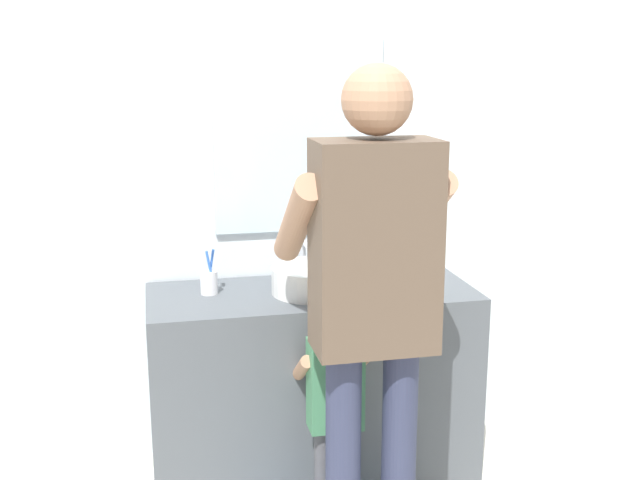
# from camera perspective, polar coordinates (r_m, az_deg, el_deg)

# --- Properties ---
(back_wall) EXTENTS (4.40, 0.10, 2.70)m
(back_wall) POSITION_cam_1_polar(r_m,az_deg,el_deg) (3.37, -1.74, 6.72)
(back_wall) COLOR silver
(back_wall) RESTS_ON ground
(vanity_cabinet) EXTENTS (1.34, 0.54, 0.80)m
(vanity_cabinet) POSITION_cam_1_polar(r_m,az_deg,el_deg) (3.31, -0.57, -10.47)
(vanity_cabinet) COLOR #4C5156
(vanity_cabinet) RESTS_ON ground
(sink_basin) EXTENTS (0.34, 0.34, 0.11)m
(sink_basin) POSITION_cam_1_polar(r_m,az_deg,el_deg) (3.13, -0.52, -2.90)
(sink_basin) COLOR silver
(sink_basin) RESTS_ON vanity_cabinet
(faucet) EXTENTS (0.18, 0.14, 0.18)m
(faucet) POSITION_cam_1_polar(r_m,az_deg,el_deg) (3.32, -1.26, -1.53)
(faucet) COLOR #B7BABF
(faucet) RESTS_ON vanity_cabinet
(toothbrush_cup) EXTENTS (0.07, 0.07, 0.21)m
(toothbrush_cup) POSITION_cam_1_polar(r_m,az_deg,el_deg) (3.15, -8.20, -3.02)
(toothbrush_cup) COLOR silver
(toothbrush_cup) RESTS_ON vanity_cabinet
(soap_bottle) EXTENTS (0.06, 0.06, 0.16)m
(soap_bottle) POSITION_cam_1_polar(r_m,az_deg,el_deg) (3.28, 5.45, -2.06)
(soap_bottle) COLOR #66B2D1
(soap_bottle) RESTS_ON vanity_cabinet
(child_toddler) EXTENTS (0.27, 0.27, 0.86)m
(child_toddler) POSITION_cam_1_polar(r_m,az_deg,el_deg) (2.90, 1.10, -11.50)
(child_toddler) COLOR #47474C
(child_toddler) RESTS_ON ground
(adult_parent) EXTENTS (0.53, 0.56, 1.72)m
(adult_parent) POSITION_cam_1_polar(r_m,az_deg,el_deg) (2.53, 3.92, -2.80)
(adult_parent) COLOR #2D334C
(adult_parent) RESTS_ON ground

